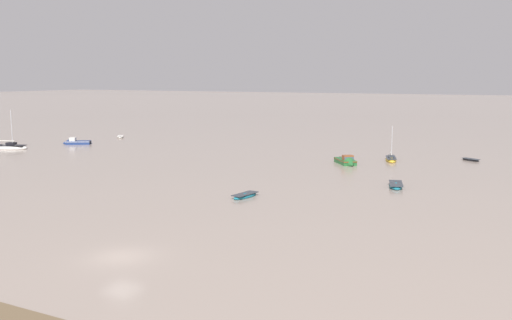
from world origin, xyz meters
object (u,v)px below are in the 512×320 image
at_px(rowboat_moored_0, 396,185).
at_px(rowboat_moored_3, 245,196).
at_px(motorboat_moored_1, 74,143).
at_px(rowboat_moored_5, 471,160).
at_px(motorboat_moored_0, 347,162).
at_px(sailboat_moored_2, 391,159).
at_px(rowboat_moored_1, 120,137).
at_px(sailboat_moored_0, 10,147).

height_order(rowboat_moored_0, rowboat_moored_3, rowboat_moored_0).
bearing_deg(motorboat_moored_1, rowboat_moored_3, 121.77).
xyz_separation_m(rowboat_moored_3, rowboat_moored_5, (17.92, 38.86, -0.03)).
relative_size(motorboat_moored_0, rowboat_moored_3, 1.48).
bearing_deg(sailboat_moored_2, rowboat_moored_1, -114.25).
bearing_deg(sailboat_moored_2, sailboat_moored_0, -92.80).
height_order(rowboat_moored_0, motorboat_moored_1, motorboat_moored_1).
height_order(rowboat_moored_0, motorboat_moored_0, motorboat_moored_0).
distance_m(rowboat_moored_1, sailboat_moored_0, 24.10).
height_order(rowboat_moored_3, motorboat_moored_1, motorboat_moored_1).
relative_size(motorboat_moored_0, sailboat_moored_0, 0.77).
distance_m(rowboat_moored_0, motorboat_moored_1, 65.57).
height_order(rowboat_moored_1, rowboat_moored_3, rowboat_moored_3).
bearing_deg(rowboat_moored_1, sailboat_moored_0, 130.99).
height_order(sailboat_moored_0, motorboat_moored_1, sailboat_moored_0).
distance_m(motorboat_moored_0, sailboat_moored_0, 59.59).
relative_size(rowboat_moored_0, sailboat_moored_2, 0.81).
distance_m(sailboat_moored_0, sailboat_moored_2, 65.68).
height_order(motorboat_moored_0, sailboat_moored_2, sailboat_moored_2).
bearing_deg(sailboat_moored_0, sailboat_moored_2, -3.23).
bearing_deg(sailboat_moored_2, rowboat_moored_5, 100.63).
distance_m(rowboat_moored_5, sailboat_moored_0, 77.60).
relative_size(rowboat_moored_0, motorboat_moored_1, 0.84).
bearing_deg(rowboat_moored_5, motorboat_moored_1, 41.95).
bearing_deg(rowboat_moored_1, rowboat_moored_5, -128.59).
xyz_separation_m(rowboat_moored_5, sailboat_moored_2, (-10.72, -5.82, 0.12)).
relative_size(rowboat_moored_1, rowboat_moored_5, 1.14).
height_order(rowboat_moored_5, sailboat_moored_2, sailboat_moored_2).
distance_m(rowboat_moored_1, motorboat_moored_1, 13.21).
xyz_separation_m(rowboat_moored_0, rowboat_moored_1, (-64.43, 26.66, -0.04)).
relative_size(rowboat_moored_0, rowboat_moored_1, 1.31).
relative_size(rowboat_moored_0, rowboat_moored_3, 1.20).
bearing_deg(motorboat_moored_0, rowboat_moored_5, 91.23).
height_order(rowboat_moored_0, sailboat_moored_2, sailboat_moored_2).
bearing_deg(sailboat_moored_2, rowboat_moored_0, -2.23).
distance_m(motorboat_moored_0, rowboat_moored_5, 19.81).
bearing_deg(motorboat_moored_1, sailboat_moored_0, 34.01).
height_order(rowboat_moored_1, sailboat_moored_0, sailboat_moored_0).
distance_m(rowboat_moored_3, rowboat_moored_5, 42.79).
bearing_deg(rowboat_moored_3, rowboat_moored_0, -36.50).
distance_m(rowboat_moored_0, sailboat_moored_0, 69.11).
bearing_deg(motorboat_moored_0, rowboat_moored_3, -42.51).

